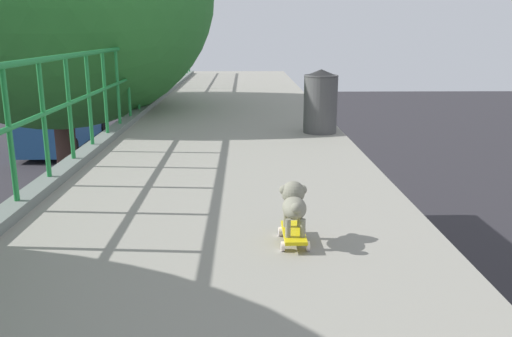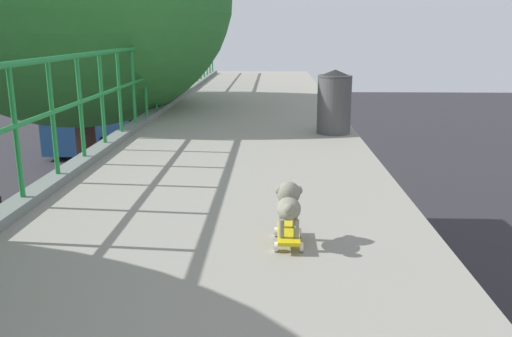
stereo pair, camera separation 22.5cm
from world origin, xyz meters
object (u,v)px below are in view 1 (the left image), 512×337
Objects in this scene: litter_bin at (321,101)px; small_dog at (294,202)px; city_bus at (66,114)px; toy_skateboard at (294,234)px.

small_dog is at bearing -100.30° from litter_bin.
city_bus is 24.16× the size of toy_skateboard.
toy_skateboard is 0.22m from small_dog.
litter_bin reaches higher than small_dog.
litter_bin reaches higher than toy_skateboard.
toy_skateboard is (11.19, -29.10, 3.52)m from city_bus.
small_dog is at bearing -68.95° from city_bus.
city_bus is at bearing 115.58° from litter_bin.
small_dog reaches higher than city_bus.
small_dog is 0.44× the size of litter_bin.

